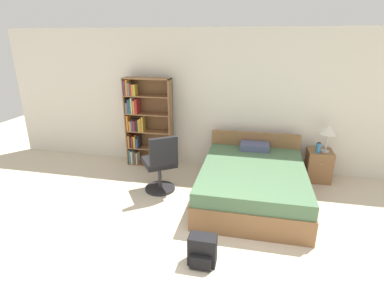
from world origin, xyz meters
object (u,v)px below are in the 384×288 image
bookshelf (143,122)px  nightstand (319,165)px  backpack_black (202,251)px  bed (252,181)px  office_chair (161,165)px  water_bottle (318,148)px  table_lamp (328,131)px

bookshelf → nightstand: 3.34m
bookshelf → backpack_black: bookshelf is taller
bed → backpack_black: 1.72m
backpack_black → nightstand: bearing=57.1°
bookshelf → bed: (2.15, -0.94, -0.59)m
bookshelf → bed: 2.42m
bed → office_chair: office_chair is taller
bed → water_bottle: 1.38m
nightstand → backpack_black: (-1.64, -2.54, -0.11)m
backpack_black → table_lamp: bearing=55.9°
water_bottle → bookshelf: bearing=177.6°
nightstand → table_lamp: size_ratio=1.17×
table_lamp → water_bottle: bearing=-150.4°
bed → backpack_black: size_ratio=5.93×
bookshelf → office_chair: 1.32m
nightstand → backpack_black: size_ratio=1.59×
table_lamp → bookshelf: bearing=178.9°
nightstand → bed: bearing=-141.5°
nightstand → table_lamp: (0.06, -0.03, 0.66)m
bed → office_chair: size_ratio=2.06×
office_chair → backpack_black: size_ratio=2.88×
bed → nightstand: size_ratio=3.73×
bed → backpack_black: bed is taller
bookshelf → backpack_black: bearing=-57.4°
bed → water_bottle: size_ratio=11.09×
bed → table_lamp: (1.20, 0.87, 0.65)m
bed → table_lamp: size_ratio=4.38×
table_lamp → office_chair: bearing=-159.4°
backpack_black → water_bottle: bearing=57.2°
bed → water_bottle: bed is taller
bookshelf → office_chair: bookshelf is taller
water_bottle → bed: bearing=-143.1°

